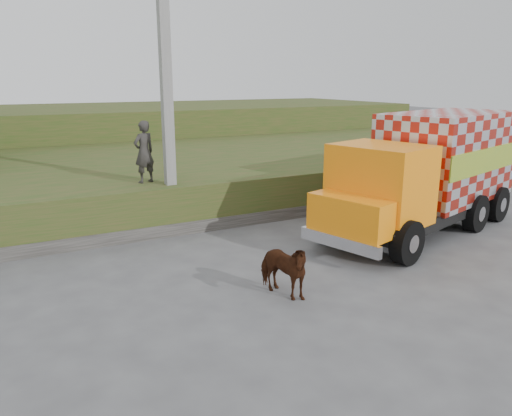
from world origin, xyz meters
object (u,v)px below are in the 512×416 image
cargo_truck (429,171)px  cow (282,269)px  utility_pole (167,99)px  pedestrian (144,152)px

cargo_truck → cow: (-6.68, -2.29, -1.24)m
utility_pole → cargo_truck: 8.36m
utility_pole → cow: size_ratio=5.32×
utility_pole → cargo_truck: utility_pole is taller
cargo_truck → pedestrian: cargo_truck is taller
cow → pedestrian: size_ratio=0.78×
cargo_truck → cow: 7.17m
utility_pole → pedestrian: size_ratio=4.14×
cargo_truck → cow: bearing=-177.2°
utility_pole → pedestrian: bearing=132.8°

